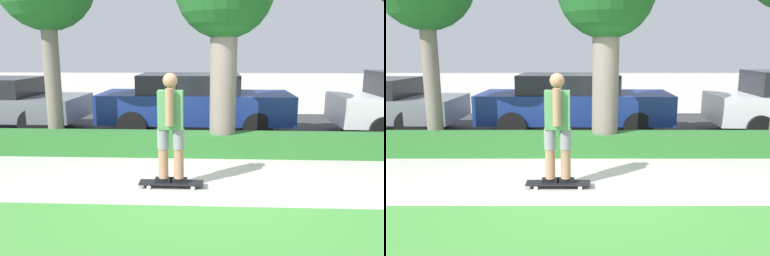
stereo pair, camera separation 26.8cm
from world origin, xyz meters
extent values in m
plane|color=#BCB7AD|center=(0.00, 0.00, 0.00)|extent=(60.00, 60.00, 0.00)
cube|color=#38383A|center=(0.00, 4.20, 0.00)|extent=(17.87, 5.00, 0.01)
cube|color=#2D702D|center=(0.00, 1.60, 0.22)|extent=(17.87, 0.60, 0.45)
cube|color=black|center=(-0.47, -0.28, 0.07)|extent=(0.99, 0.24, 0.02)
cylinder|color=silver|center=(-0.13, -0.37, 0.03)|extent=(0.06, 0.04, 0.06)
cylinder|color=silver|center=(-0.13, -0.19, 0.03)|extent=(0.06, 0.04, 0.06)
cylinder|color=silver|center=(-0.80, -0.37, 0.03)|extent=(0.06, 0.04, 0.06)
cylinder|color=silver|center=(-0.80, -0.19, 0.03)|extent=(0.06, 0.04, 0.06)
cube|color=black|center=(-0.59, -0.28, 0.12)|extent=(0.26, 0.09, 0.07)
cylinder|color=#A37556|center=(-0.59, -0.28, 0.54)|extent=(0.15, 0.15, 0.78)
cylinder|color=gray|center=(-0.59, -0.28, 0.78)|extent=(0.17, 0.17, 0.31)
cube|color=black|center=(-0.35, -0.28, 0.12)|extent=(0.26, 0.09, 0.07)
cylinder|color=#A37556|center=(-0.35, -0.28, 0.54)|extent=(0.15, 0.15, 0.78)
cylinder|color=gray|center=(-0.35, -0.28, 0.78)|extent=(0.17, 0.17, 0.31)
cube|color=#519356|center=(-0.47, -0.28, 1.22)|extent=(0.37, 0.20, 0.57)
cylinder|color=#A37556|center=(-0.47, -0.43, 1.28)|extent=(0.12, 0.12, 0.54)
cylinder|color=#A37556|center=(-0.47, -0.12, 1.28)|extent=(0.12, 0.12, 0.54)
sphere|color=#A37556|center=(-0.47, -0.28, 1.65)|extent=(0.22, 0.22, 0.22)
cylinder|color=#70665B|center=(-3.18, 1.99, 1.45)|extent=(0.33, 0.33, 2.91)
cylinder|color=#70665B|center=(0.38, 1.64, 1.36)|extent=(0.52, 0.52, 2.72)
cylinder|color=black|center=(-4.03, 2.76, 0.37)|extent=(0.74, 0.23, 0.74)
cylinder|color=black|center=(-4.03, 4.50, 0.37)|extent=(0.74, 0.23, 0.74)
cube|color=navy|center=(-0.23, 3.54, 0.70)|extent=(4.73, 1.82, 0.70)
cube|color=black|center=(-0.38, 3.54, 1.28)|extent=(2.47, 1.56, 0.46)
cylinder|color=black|center=(1.22, 2.75, 0.35)|extent=(0.69, 0.21, 0.69)
cylinder|color=black|center=(1.22, 4.33, 0.35)|extent=(0.69, 0.21, 0.69)
cylinder|color=black|center=(-1.69, 2.75, 0.35)|extent=(0.69, 0.21, 0.69)
cylinder|color=black|center=(-1.69, 4.33, 0.35)|extent=(0.69, 0.21, 0.69)
cylinder|color=black|center=(4.03, 2.69, 0.31)|extent=(0.63, 0.21, 0.63)
cylinder|color=black|center=(4.03, 4.30, 0.31)|extent=(0.63, 0.21, 0.63)
camera|label=1|loc=(0.11, -5.75, 2.08)|focal=35.00mm
camera|label=2|loc=(-0.16, -5.76, 2.08)|focal=35.00mm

